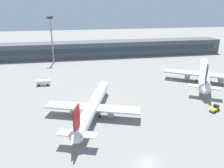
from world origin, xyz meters
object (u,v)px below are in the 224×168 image
at_px(airplane_near, 93,105).
at_px(airplane_mid, 204,73).
at_px(baggage_tug_yellow, 215,108).
at_px(floodlight_tower_east, 52,36).
at_px(service_van_white, 43,83).

xyz_separation_m(airplane_near, airplane_mid, (48.67, 21.50, 0.50)).
height_order(airplane_near, baggage_tug_yellow, airplane_near).
distance_m(airplane_mid, baggage_tug_yellow, 28.67).
xyz_separation_m(airplane_near, floodlight_tower_east, (-15.33, 64.13, 11.19)).
xyz_separation_m(airplane_near, baggage_tug_yellow, (36.69, -4.41, -2.18)).
relative_size(airplane_mid, baggage_tug_yellow, 10.65).
relative_size(airplane_near, floodlight_tower_east, 1.57).
distance_m(airplane_mid, service_van_white, 66.18).
bearing_deg(service_van_white, airplane_mid, -5.69).
bearing_deg(airplane_mid, service_van_white, 174.31).
bearing_deg(service_van_white, airplane_near, -58.57).
xyz_separation_m(service_van_white, floodlight_tower_east, (1.81, 36.06, 13.06)).
distance_m(airplane_mid, floodlight_tower_east, 77.64).
bearing_deg(airplane_mid, floodlight_tower_east, 146.34).
bearing_deg(baggage_tug_yellow, floodlight_tower_east, 127.20).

